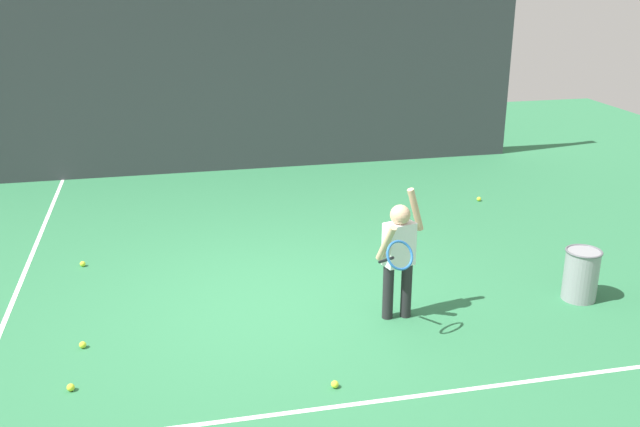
# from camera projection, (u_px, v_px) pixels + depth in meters

# --- Properties ---
(ground_plane) EXTENTS (20.00, 20.00, 0.00)m
(ground_plane) POSITION_uv_depth(u_px,v_px,m) (271.00, 301.00, 7.60)
(ground_plane) COLOR #2D7247
(court_line_baseline) EXTENTS (9.00, 0.05, 0.00)m
(court_line_baseline) POSITION_uv_depth(u_px,v_px,m) (309.00, 410.00, 5.76)
(court_line_baseline) COLOR white
(court_line_baseline) RESTS_ON ground
(court_line_sideline) EXTENTS (0.05, 9.00, 0.00)m
(court_line_sideline) POSITION_uv_depth(u_px,v_px,m) (19.00, 285.00, 7.97)
(court_line_sideline) COLOR white
(court_line_sideline) RESTS_ON ground
(back_fence_windscreen) EXTENTS (10.40, 0.08, 3.26)m
(back_fence_windscreen) POSITION_uv_depth(u_px,v_px,m) (221.00, 75.00, 11.85)
(back_fence_windscreen) COLOR #383D42
(back_fence_windscreen) RESTS_ON ground
(fence_post_1) EXTENTS (0.09, 0.09, 3.41)m
(fence_post_1) POSITION_uv_depth(u_px,v_px,m) (221.00, 70.00, 11.88)
(fence_post_1) COLOR slate
(fence_post_1) RESTS_ON ground
(fence_post_2) EXTENTS (0.09, 0.09, 3.41)m
(fence_post_2) POSITION_uv_depth(u_px,v_px,m) (500.00, 62.00, 12.91)
(fence_post_2) COLOR slate
(fence_post_2) RESTS_ON ground
(tennis_player) EXTENTS (0.60, 0.71, 1.35)m
(tennis_player) POSITION_uv_depth(u_px,v_px,m) (399.00, 252.00, 7.01)
(tennis_player) COLOR #232326
(tennis_player) RESTS_ON ground
(ball_hopper) EXTENTS (0.38, 0.38, 0.56)m
(ball_hopper) POSITION_uv_depth(u_px,v_px,m) (581.00, 274.00, 7.57)
(ball_hopper) COLOR gray
(ball_hopper) RESTS_ON ground
(tennis_ball_0) EXTENTS (0.07, 0.07, 0.07)m
(tennis_ball_0) POSITION_uv_depth(u_px,v_px,m) (335.00, 384.00, 6.05)
(tennis_ball_0) COLOR #CCE033
(tennis_ball_0) RESTS_ON ground
(tennis_ball_3) EXTENTS (0.07, 0.07, 0.07)m
(tennis_ball_3) POSITION_uv_depth(u_px,v_px,m) (392.00, 265.00, 8.44)
(tennis_ball_3) COLOR #CCE033
(tennis_ball_3) RESTS_ON ground
(tennis_ball_4) EXTENTS (0.07, 0.07, 0.07)m
(tennis_ball_4) POSITION_uv_depth(u_px,v_px,m) (71.00, 387.00, 6.01)
(tennis_ball_4) COLOR #CCE033
(tennis_ball_4) RESTS_ON ground
(tennis_ball_5) EXTENTS (0.07, 0.07, 0.07)m
(tennis_ball_5) POSITION_uv_depth(u_px,v_px,m) (83.00, 264.00, 8.46)
(tennis_ball_5) COLOR #CCE033
(tennis_ball_5) RESTS_ON ground
(tennis_ball_6) EXTENTS (0.07, 0.07, 0.07)m
(tennis_ball_6) POSITION_uv_depth(u_px,v_px,m) (479.00, 199.00, 10.77)
(tennis_ball_6) COLOR #CCE033
(tennis_ball_6) RESTS_ON ground
(tennis_ball_7) EXTENTS (0.07, 0.07, 0.07)m
(tennis_ball_7) POSITION_uv_depth(u_px,v_px,m) (83.00, 345.00, 6.68)
(tennis_ball_7) COLOR #CCE033
(tennis_ball_7) RESTS_ON ground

